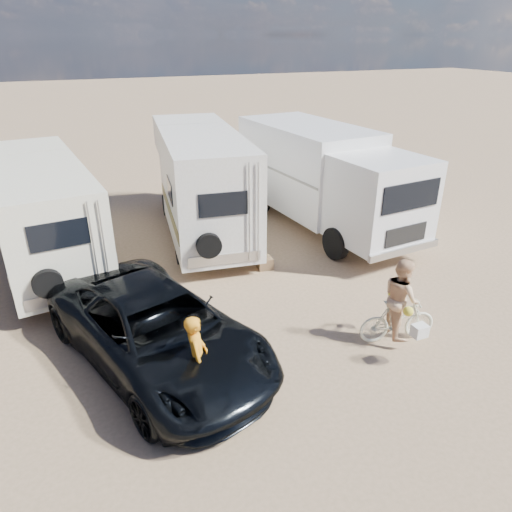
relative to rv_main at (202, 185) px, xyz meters
name	(u,v)px	position (x,y,z in m)	size (l,w,h in m)	color
ground	(321,365)	(0.13, -7.37, -1.63)	(140.00, 140.00, 0.00)	#A0805F
rv_main	(202,185)	(0.00, 0.00, 0.00)	(2.23, 6.81, 3.25)	silver
rv_left	(44,215)	(-4.58, -0.42, -0.21)	(2.20, 6.82, 2.84)	beige
box_truck	(325,180)	(3.82, -1.00, -0.03)	(2.54, 7.34, 3.20)	silver
dark_suv	(157,329)	(-2.76, -6.04, -0.87)	(2.51, 5.43, 1.51)	black
bike_man	(198,379)	(-2.35, -7.38, -1.15)	(0.63, 1.80, 0.94)	#DD440F
bike_woman	(398,320)	(1.97, -7.24, -1.13)	(0.46, 1.63, 0.98)	silver
rider_man	(197,365)	(-2.35, -7.38, -0.85)	(0.56, 0.37, 1.54)	orange
rider_woman	(400,305)	(1.97, -7.24, -0.78)	(0.83, 0.64, 1.70)	#DBAE84
bike_parked	(390,228)	(5.14, -2.83, -1.21)	(0.56, 1.60, 0.84)	#242725
cooler	(184,314)	(-1.94, -4.82, -1.43)	(0.50, 0.36, 0.40)	teal
crate	(265,263)	(0.80, -3.08, -1.47)	(0.40, 0.40, 0.32)	brown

